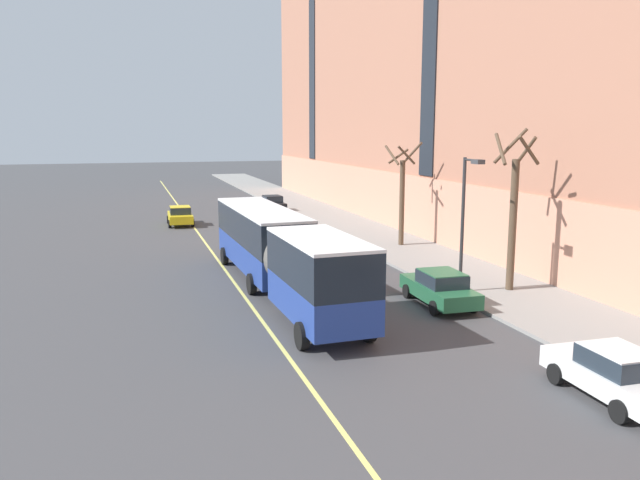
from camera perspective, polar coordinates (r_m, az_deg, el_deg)
name	(u,v)px	position (r m, az deg, el deg)	size (l,w,h in m)	color
ground_plane	(306,308)	(27.35, -1.27, -6.21)	(260.00, 260.00, 0.00)	#424244
sidewalk	(469,276)	(33.82, 13.43, -3.19)	(5.67, 160.00, 0.15)	gray
city_bus	(279,250)	(29.25, -3.76, -0.87)	(3.34, 18.12, 3.68)	navy
parked_car_green_1	(440,288)	(28.04, 10.89, -4.32)	(2.15, 4.71, 1.56)	#23603D
parked_car_white_2	(613,374)	(20.04, 25.23, -11.00)	(2.01, 4.38, 1.56)	silver
parked_car_black_3	(272,204)	(59.24, -4.40, 3.34)	(2.07, 4.42, 1.56)	black
taxi_cab	(180,216)	(51.93, -12.66, 2.18)	(2.09, 4.28, 1.56)	yellow
street_tree_mid_block	(513,210)	(30.50, 17.25, 2.62)	(1.98, 1.93, 7.60)	brown
street_tree_far_uptown	(402,193)	(41.23, 7.51, 4.29)	(2.11, 2.06, 6.75)	brown
street_lamp	(466,210)	(29.27, 13.19, 2.69)	(0.36, 1.48, 6.28)	#2D2D30
lane_centerline	(243,295)	(29.68, -7.05, -4.97)	(0.16, 140.00, 0.01)	#E0D66B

